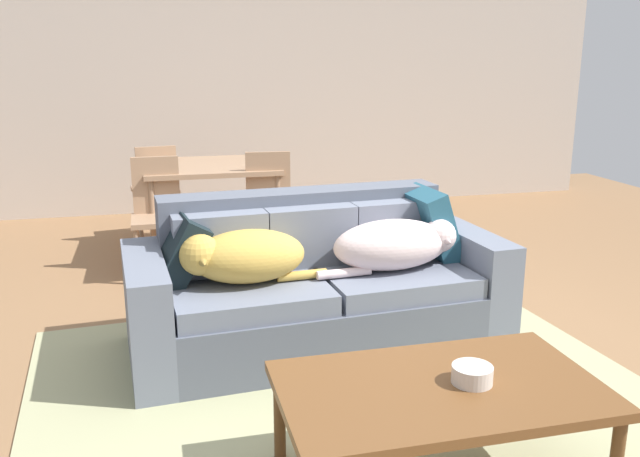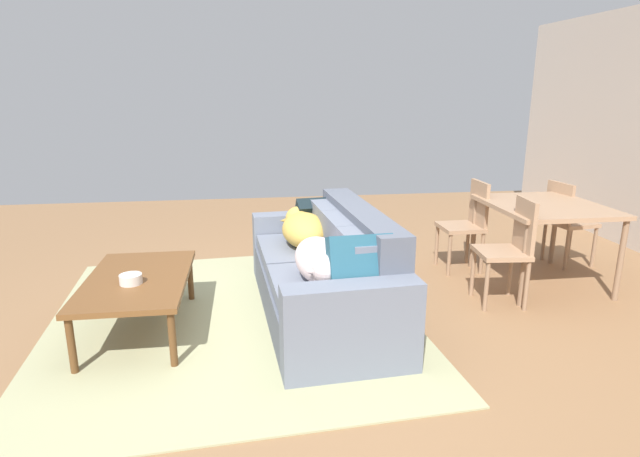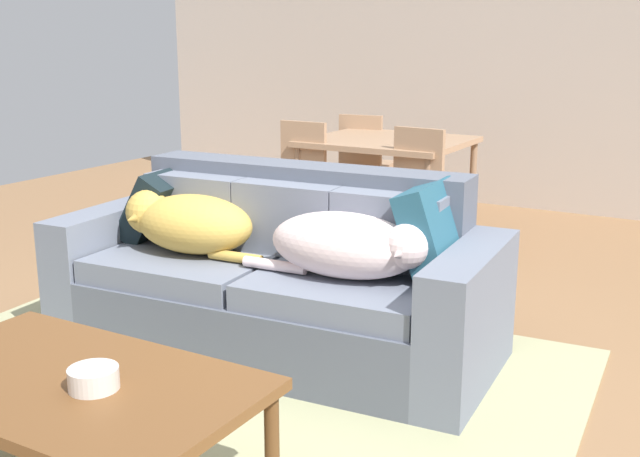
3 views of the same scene
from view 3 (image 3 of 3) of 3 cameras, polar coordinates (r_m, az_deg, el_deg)
The scene contains 14 objects.
ground_plane at distance 3.72m, azimuth -1.35°, elevation -10.16°, with size 10.00×10.00×0.00m, color olive.
back_partition at distance 7.12m, azimuth 16.07°, elevation 12.14°, with size 8.00×0.12×2.70m, color beige.
area_rug at distance 3.42m, azimuth -10.18°, elevation -12.61°, with size 3.10×2.82×0.01m, color tan.
couch at distance 3.87m, azimuth -2.99°, elevation -3.84°, with size 2.20×1.05×0.88m.
dog_on_left_cushion at distance 3.94m, azimuth -9.57°, elevation 0.43°, with size 0.80×0.44×0.30m.
dog_on_right_cushion at distance 3.47m, azimuth 2.15°, elevation -1.24°, with size 0.87×0.40×0.29m.
throw_pillow_by_left_arm at distance 4.25m, azimuth -11.73°, elevation 1.55°, with size 0.15×0.37×0.37m, color black.
throw_pillow_by_right_arm at distance 3.54m, azimuth 8.27°, elevation -0.33°, with size 0.14×0.43×0.43m, color #25556A.
coffee_table at distance 2.73m, azimuth -17.61°, elevation -11.10°, with size 1.24×0.73×0.44m.
bowl_on_coffee_table at distance 2.60m, azimuth -16.08°, elevation -10.39°, with size 0.16×0.16×0.07m, color silver.
dining_table at distance 5.79m, azimuth 4.95°, elevation 5.75°, with size 1.10×0.99×0.77m.
dining_chair_near_left at distance 5.57m, azimuth -1.77°, elevation 3.53°, with size 0.40×0.40×0.91m.
dining_chair_near_right at distance 5.17m, azimuth 6.52°, elevation 2.68°, with size 0.43×0.43×0.92m.
dining_chair_far_left at distance 6.50m, azimuth 3.24°, elevation 4.95°, with size 0.45×0.45×0.88m.
Camera 3 is at (1.78, -2.89, 1.53)m, focal length 44.19 mm.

